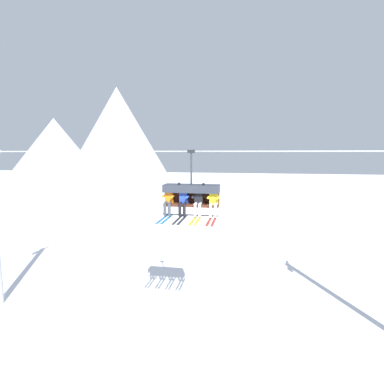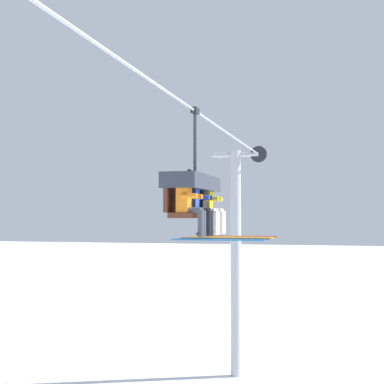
{
  "view_description": "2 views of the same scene",
  "coord_description": "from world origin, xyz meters",
  "views": [
    {
      "loc": [
        3.12,
        -12.17,
        7.45
      ],
      "look_at": [
        1.07,
        -0.81,
        5.94
      ],
      "focal_mm": 28.0,
      "sensor_mm": 36.0,
      "label": 1
    },
    {
      "loc": [
        -10.22,
        -3.75,
        5.42
      ],
      "look_at": [
        1.29,
        -0.67,
        5.9
      ],
      "focal_mm": 55.0,
      "sensor_mm": 36.0,
      "label": 2
    }
  ],
  "objects": [
    {
      "name": "ground_plane",
      "position": [
        0.0,
        0.0,
        0.0
      ],
      "size": [
        200.0,
        200.0,
        0.0
      ],
      "primitive_type": "plane",
      "color": "white"
    },
    {
      "name": "chairlift_chair",
      "position": [
        1.05,
        -0.73,
        5.94
      ],
      "size": [
        2.2,
        0.74,
        2.5
      ],
      "color": "#512819"
    },
    {
      "name": "skier_orange",
      "position": [
        0.16,
        -0.95,
        5.64
      ],
      "size": [
        0.46,
        1.7,
        1.23
      ],
      "color": "orange"
    },
    {
      "name": "skier_blue",
      "position": [
        0.75,
        -0.94,
        5.66
      ],
      "size": [
        0.48,
        1.7,
        1.34
      ],
      "color": "#2847B7"
    },
    {
      "name": "mountain_peak_central",
      "position": [
        -17.39,
        34.05,
        8.92
      ],
      "size": [
        20.67,
        20.67,
        17.84
      ],
      "color": "silver",
      "rests_on": "ground_plane"
    },
    {
      "name": "skier_black",
      "position": [
        1.34,
        -0.94,
        5.66
      ],
      "size": [
        0.48,
        1.7,
        1.34
      ],
      "color": "black"
    },
    {
      "name": "mountain_peak_west",
      "position": [
        -33.53,
        40.99,
        7.05
      ],
      "size": [
        21.52,
        21.52,
        14.1
      ],
      "color": "silver",
      "rests_on": "ground_plane"
    },
    {
      "name": "lift_cable",
      "position": [
        0.39,
        -0.8,
        7.51
      ],
      "size": [
        20.4,
        0.05,
        0.05
      ],
      "color": "#9EA3A8"
    },
    {
      "name": "skier_yellow",
      "position": [
        1.93,
        -0.95,
        5.64
      ],
      "size": [
        0.46,
        1.7,
        1.23
      ],
      "color": "yellow"
    }
  ]
}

